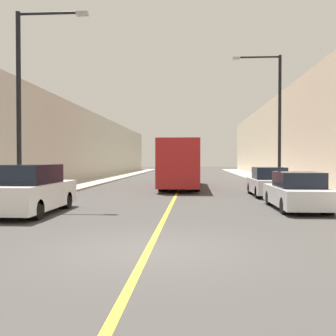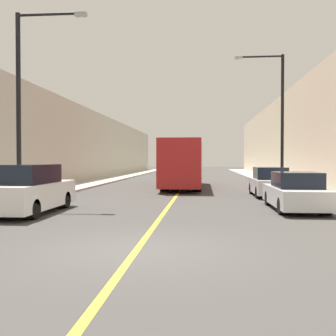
% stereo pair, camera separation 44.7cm
% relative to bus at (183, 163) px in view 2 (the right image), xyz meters
% --- Properties ---
extents(ground_plane, '(200.00, 200.00, 0.00)m').
position_rel_bus_xyz_m(ground_plane, '(-0.07, -19.08, -1.73)').
color(ground_plane, '#3F3D3A').
extents(sidewalk_left, '(2.83, 72.00, 0.13)m').
position_rel_bus_xyz_m(sidewalk_left, '(-7.71, 10.92, -1.66)').
color(sidewalk_left, '#B2AA9E').
rests_on(sidewalk_left, ground).
extents(sidewalk_right, '(2.83, 72.00, 0.13)m').
position_rel_bus_xyz_m(sidewalk_right, '(7.57, 10.92, -1.66)').
color(sidewalk_right, '#B2AA9E').
rests_on(sidewalk_right, ground).
extents(building_row_left, '(4.00, 72.00, 6.70)m').
position_rel_bus_xyz_m(building_row_left, '(-11.13, 10.92, 1.62)').
color(building_row_left, '#B7B2A3').
rests_on(building_row_left, ground).
extents(building_row_right, '(4.00, 72.00, 8.29)m').
position_rel_bus_xyz_m(building_row_right, '(10.99, 10.92, 2.42)').
color(building_row_right, beige).
rests_on(building_row_right, ground).
extents(road_center_line, '(0.16, 72.00, 0.01)m').
position_rel_bus_xyz_m(road_center_line, '(-0.07, 10.92, -1.72)').
color(road_center_line, gold).
rests_on(road_center_line, ground).
extents(bus, '(2.56, 10.87, 3.23)m').
position_rel_bus_xyz_m(bus, '(0.00, 0.00, 0.00)').
color(bus, '#AD1E1E').
rests_on(bus, ground).
extents(parked_suv_left, '(1.93, 4.86, 1.80)m').
position_rel_bus_xyz_m(parked_suv_left, '(-5.06, -13.66, -0.89)').
color(parked_suv_left, silver).
rests_on(parked_suv_left, ground).
extents(car_right_near, '(1.83, 4.66, 1.49)m').
position_rel_bus_xyz_m(car_right_near, '(5.00, -11.81, -1.05)').
color(car_right_near, silver).
rests_on(car_right_near, ground).
extents(car_right_mid, '(1.79, 4.34, 1.57)m').
position_rel_bus_xyz_m(car_right_mid, '(4.95, -6.04, -1.02)').
color(car_right_mid, silver).
rests_on(car_right_mid, ground).
extents(street_lamp_left, '(3.14, 0.24, 8.17)m').
position_rel_bus_xyz_m(street_lamp_left, '(-6.31, -11.18, 3.10)').
color(street_lamp_left, black).
rests_on(street_lamp_left, sidewalk_left).
extents(street_lamp_right, '(3.14, 0.24, 8.58)m').
position_rel_bus_xyz_m(street_lamp_right, '(6.18, -1.75, 3.31)').
color(street_lamp_right, black).
rests_on(street_lamp_right, sidewalk_right).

